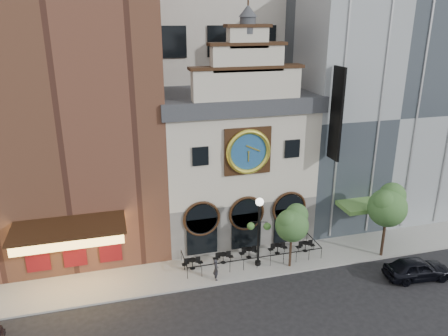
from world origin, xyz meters
name	(u,v)px	position (x,y,z in m)	size (l,w,h in m)	color
ground	(262,279)	(0.00, 0.00, 0.00)	(120.00, 120.00, 0.00)	black
sidewalk	(251,260)	(0.00, 2.50, 0.07)	(44.00, 5.00, 0.15)	gray
clock_building	(233,159)	(0.00, 7.82, 6.69)	(12.60, 8.78, 18.65)	#605E5B
theater_building	(63,91)	(-13.00, 9.96, 12.60)	(14.00, 15.60, 25.00)	brown
retail_building	(360,105)	(12.99, 9.99, 10.14)	(14.00, 14.40, 20.00)	gray
cafe_railing	(252,254)	(0.00, 2.50, 0.60)	(10.60, 2.60, 0.90)	black
bistro_0	(192,263)	(-4.69, 2.42, 0.61)	(1.58, 0.68, 0.90)	black
bistro_1	(223,257)	(-2.26, 2.60, 0.61)	(1.58, 0.68, 0.90)	black
bistro_2	(249,252)	(-0.10, 2.83, 0.61)	(1.58, 0.68, 0.90)	black
bistro_3	(278,248)	(2.29, 2.80, 0.61)	(1.58, 0.68, 0.90)	black
bistro_4	(305,246)	(4.58, 2.55, 0.61)	(1.58, 0.68, 0.90)	black
car_right	(417,268)	(10.80, -2.89, 0.81)	(1.91, 4.76, 1.62)	black
pedestrian	(216,269)	(-3.34, 0.61, 0.96)	(0.59, 0.39, 1.62)	#222227
lamppost	(259,224)	(0.22, 1.63, 3.57)	(1.71, 0.94, 5.52)	black
tree_left	(292,223)	(2.54, 0.89, 3.76)	(2.56, 2.46, 4.92)	#382619
tree_right	(388,205)	(10.18, 0.44, 4.49)	(3.07, 2.96, 5.92)	#382619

